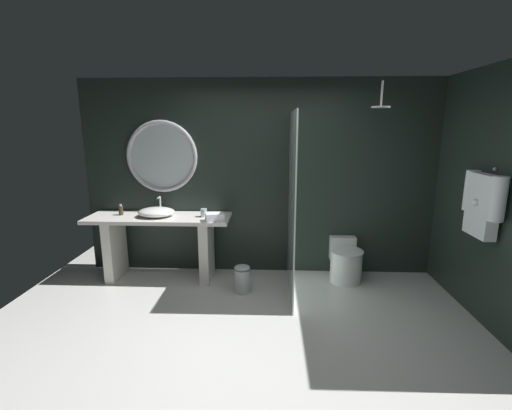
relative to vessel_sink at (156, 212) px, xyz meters
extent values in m
plane|color=silver|center=(1.35, -1.52, -0.91)|extent=(5.76, 5.76, 0.00)
cube|color=#1E2823|center=(1.35, 0.38, 0.39)|extent=(4.80, 0.10, 2.60)
cube|color=#1E2823|center=(3.70, -0.76, 0.39)|extent=(0.10, 2.47, 2.60)
cube|color=silver|center=(0.02, 0.01, -0.08)|extent=(1.84, 0.59, 0.05)
cube|color=silver|center=(-0.59, 0.01, -0.51)|extent=(0.12, 0.50, 0.80)
cube|color=silver|center=(0.64, 0.01, -0.51)|extent=(0.12, 0.50, 0.80)
ellipsoid|color=white|center=(0.00, 0.00, 0.00)|extent=(0.47, 0.39, 0.12)
cylinder|color=#B7B7BC|center=(0.00, 0.18, 0.06)|extent=(0.02, 0.02, 0.23)
cylinder|color=#B7B7BC|center=(0.00, 0.12, 0.16)|extent=(0.02, 0.11, 0.02)
cylinder|color=silver|center=(0.61, 0.01, -0.01)|extent=(0.08, 0.08, 0.11)
cylinder|color=#3D3323|center=(-0.49, 0.06, 0.00)|extent=(0.06, 0.06, 0.12)
cylinder|color=#B7B7BC|center=(-0.49, 0.06, 0.07)|extent=(0.03, 0.03, 0.02)
torus|color=#B7B7BC|center=(0.02, 0.29, 0.69)|extent=(0.95, 0.06, 0.95)
cylinder|color=#B2BCC1|center=(0.02, 0.30, 0.69)|extent=(0.86, 0.01, 0.86)
cube|color=silver|center=(1.72, -0.29, 0.17)|extent=(0.02, 1.24, 2.16)
cylinder|color=#B7B7BC|center=(2.73, -0.08, 1.45)|extent=(0.02, 0.02, 0.28)
cylinder|color=#B7B7BC|center=(2.73, -0.08, 1.30)|extent=(0.21, 0.21, 0.02)
sphere|color=#B7B7BC|center=(3.63, -0.88, 0.68)|extent=(0.04, 0.04, 0.04)
cube|color=white|center=(3.56, -0.88, 0.32)|extent=(0.12, 0.40, 0.62)
cylinder|color=white|center=(3.56, -1.11, 0.43)|extent=(0.14, 0.14, 0.42)
cylinder|color=white|center=(3.56, -0.66, 0.43)|extent=(0.14, 0.14, 0.42)
sphere|color=white|center=(3.49, -0.88, 0.35)|extent=(0.07, 0.07, 0.07)
cylinder|color=white|center=(2.46, 0.00, -0.70)|extent=(0.40, 0.40, 0.42)
ellipsoid|color=white|center=(2.46, 0.00, -0.48)|extent=(0.42, 0.46, 0.02)
cube|color=white|center=(2.46, 0.30, -0.54)|extent=(0.34, 0.19, 0.32)
cylinder|color=#B7B7BC|center=(1.13, -0.37, -0.76)|extent=(0.19, 0.19, 0.29)
ellipsoid|color=#B7B7BC|center=(1.13, -0.37, -0.59)|extent=(0.19, 0.19, 0.06)
cube|color=white|center=(0.79, -0.18, -0.01)|extent=(0.26, 0.21, 0.10)
camera|label=1|loc=(1.48, -4.42, 1.09)|focal=25.11mm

